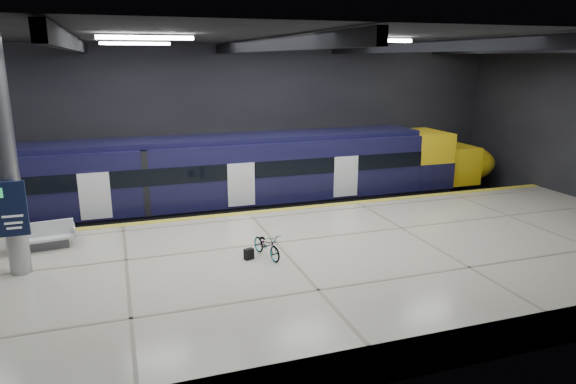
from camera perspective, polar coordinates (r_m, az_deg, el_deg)
name	(u,v)px	position (r m, az deg, el deg)	size (l,w,h in m)	color
ground	(268,262)	(19.28, -2.26, -7.73)	(30.00, 30.00, 0.00)	black
room_shell	(266,107)	(17.91, -2.45, 9.45)	(30.10, 16.10, 8.05)	black
platform	(289,274)	(16.87, 0.17, -9.07)	(30.00, 11.00, 1.10)	beige
safety_strip	(249,213)	(21.41, -4.38, -2.31)	(30.00, 0.40, 0.01)	gold
rails	(235,217)	(24.27, -5.95, -2.83)	(30.00, 1.52, 0.16)	gray
train	(208,178)	(23.53, -8.88, 1.51)	(29.40, 2.84, 3.79)	black
bench	(42,239)	(19.20, -25.70, -4.77)	(2.24, 1.13, 0.95)	#595B60
bicycle	(267,245)	(16.61, -2.37, -5.90)	(0.54, 1.56, 0.82)	#99999E
pannier_bag	(249,254)	(16.55, -4.37, -6.88)	(0.30, 0.18, 0.35)	black
info_column	(6,163)	(16.62, -28.82, 2.87)	(0.90, 0.78, 6.90)	#9EA0A5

